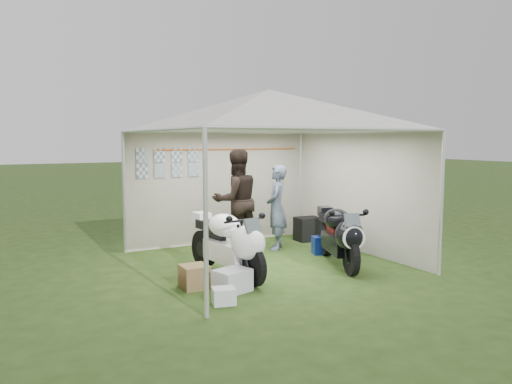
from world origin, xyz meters
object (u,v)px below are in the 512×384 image
motorcycle_black (340,234)px  paddock_stand (324,245)px  person_blue_jacket (277,207)px  motorcycle_white (230,242)px  canopy_tent (267,115)px  crate_0 (232,281)px  crate_1 (194,277)px  person_dark_jacket (236,201)px  equipment_box (308,229)px  crate_2 (224,296)px

motorcycle_black → paddock_stand: size_ratio=4.41×
paddock_stand → person_blue_jacket: person_blue_jacket is taller
motorcycle_black → motorcycle_white: bearing=-167.3°
canopy_tent → person_blue_jacket: (0.69, 0.83, -1.74)m
crate_0 → person_blue_jacket: bearing=46.6°
motorcycle_white → crate_1: bearing=-165.2°
canopy_tent → person_dark_jacket: (-0.08, 1.05, -1.59)m
equipment_box → canopy_tent: bearing=-144.3°
motorcycle_white → crate_0: (-0.29, -0.69, -0.41)m
motorcycle_black → equipment_box: motorcycle_black is taller
person_blue_jacket → crate_0: person_blue_jacket is taller
crate_1 → crate_2: bearing=-84.7°
crate_1 → crate_2: 0.85m
equipment_box → crate_0: (-2.98, -2.47, -0.09)m
person_dark_jacket → crate_2: person_dark_jacket is taller
crate_0 → crate_1: 0.58m
motorcycle_black → crate_2: 2.75m
motorcycle_white → motorcycle_black: (1.95, -0.25, -0.01)m
paddock_stand → equipment_box: (0.42, 1.17, 0.09)m
canopy_tent → person_dark_jacket: size_ratio=2.86×
crate_0 → motorcycle_white: bearing=67.2°
person_blue_jacket → crate_0: size_ratio=3.44×
motorcycle_white → person_dark_jacket: size_ratio=1.05×
canopy_tent → motorcycle_white: (-0.99, -0.56, -2.01)m
person_dark_jacket → motorcycle_black: bearing=120.1°
equipment_box → crate_2: (-3.31, -2.90, -0.14)m
motorcycle_black → person_blue_jacket: person_blue_jacket is taller
paddock_stand → person_dark_jacket: (-1.36, 1.00, 0.82)m
equipment_box → crate_0: 3.87m
paddock_stand → canopy_tent: bearing=-177.7°
motorcycle_white → equipment_box: 3.24m
equipment_box → crate_1: bearing=-148.8°
paddock_stand → crate_1: crate_1 is taller
crate_0 → crate_2: bearing=-127.8°
paddock_stand → person_blue_jacket: 1.18m
motorcycle_white → crate_0: 0.85m
motorcycle_white → motorcycle_black: bearing=-13.7°
paddock_stand → crate_2: size_ratio=1.49×
person_blue_jacket → crate_2: (-2.30, -2.51, -0.72)m
motorcycle_black → person_blue_jacket: 1.69m
person_dark_jacket → equipment_box: size_ratio=3.92×
motorcycle_white → equipment_box: (2.69, 1.78, -0.32)m
motorcycle_black → crate_1: 2.68m
motorcycle_white → person_dark_jacket: (0.90, 1.61, 0.42)m
motorcycle_black → equipment_box: (0.74, 2.04, -0.30)m
person_blue_jacket → crate_0: 2.94m
paddock_stand → crate_1: bearing=-163.4°
motorcycle_white → person_blue_jacket: person_blue_jacket is taller
person_dark_jacket → crate_0: size_ratio=4.09×
person_blue_jacket → equipment_box: bearing=146.7°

